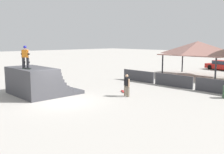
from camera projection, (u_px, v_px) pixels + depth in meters
The scene contains 9 objects.
ground_plane at pixel (64, 101), 16.31m from camera, with size 160.00×160.00×0.00m, color #ADA8A0.
quarter_pipe_ramp at pixel (37, 82), 18.31m from camera, with size 4.37×4.22×2.00m.
skater_on_deck at pixel (25, 55), 17.43m from camera, with size 0.64×0.51×1.59m.
skateboard_on_deck at pixel (27, 68), 17.14m from camera, with size 0.87×0.30×0.09m.
bystander_walking at pixel (127, 84), 17.63m from camera, with size 0.64×0.31×1.58m.
skateboard_on_ground at pixel (123, 91), 19.22m from camera, with size 0.77×0.60×0.09m.
barrier_fence at pixel (173, 81), 21.46m from camera, with size 11.64×0.12×1.05m.
pavilion_shelter at pixel (198, 48), 27.49m from camera, with size 7.28×5.00×3.88m.
parked_car_red at pixel (222, 66), 33.54m from camera, with size 4.52×2.45×1.27m.
Camera 1 is at (13.76, -8.59, 3.93)m, focal length 40.00 mm.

